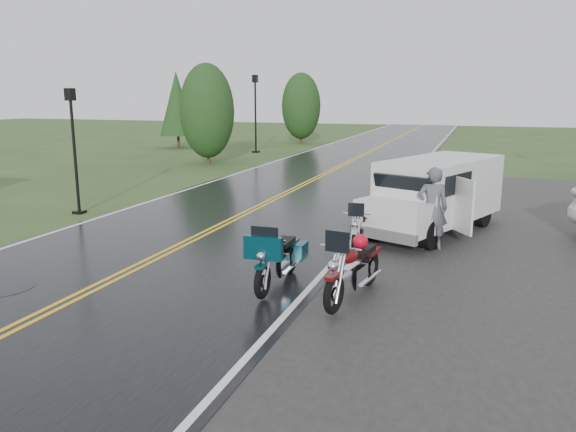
# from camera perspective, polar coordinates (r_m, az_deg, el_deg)

# --- Properties ---
(ground) EXTENTS (120.00, 120.00, 0.00)m
(ground) POSITION_cam_1_polar(r_m,az_deg,el_deg) (11.89, -16.19, -5.72)
(ground) COLOR #2D471E
(ground) RESTS_ON ground
(road) EXTENTS (8.00, 100.00, 0.04)m
(road) POSITION_cam_1_polar(r_m,az_deg,el_deg) (20.61, -0.14, 2.33)
(road) COLOR black
(road) RESTS_ON ground
(motorcycle_red) EXTENTS (1.19, 2.39, 1.35)m
(motorcycle_red) POSITION_cam_1_polar(r_m,az_deg,el_deg) (9.12, 4.71, -6.29)
(motorcycle_red) COLOR #50090B
(motorcycle_red) RESTS_ON ground
(motorcycle_teal) EXTENTS (0.83, 2.19, 1.28)m
(motorcycle_teal) POSITION_cam_1_polar(r_m,az_deg,el_deg) (9.77, -2.61, -5.19)
(motorcycle_teal) COLOR #042C36
(motorcycle_teal) RESTS_ON ground
(motorcycle_silver) EXTENTS (0.89, 2.02, 1.16)m
(motorcycle_silver) POSITION_cam_1_polar(r_m,az_deg,el_deg) (12.46, 6.83, -1.71)
(motorcycle_silver) COLOR #ABB0B3
(motorcycle_silver) RESTS_ON ground
(van_white) EXTENTS (3.65, 5.36, 1.97)m
(van_white) POSITION_cam_1_polar(r_m,az_deg,el_deg) (14.05, 8.79, 1.52)
(van_white) COLOR silver
(van_white) RESTS_ON ground
(person_at_van) EXTENTS (0.77, 0.57, 1.93)m
(person_at_van) POSITION_cam_1_polar(r_m,az_deg,el_deg) (13.35, 14.44, 0.62)
(person_at_van) COLOR #494A4E
(person_at_van) RESTS_ON ground
(lamp_post_near_left) EXTENTS (0.33, 0.33, 3.80)m
(lamp_post_near_left) POSITION_cam_1_polar(r_m,az_deg,el_deg) (18.07, -20.86, 6.15)
(lamp_post_near_left) COLOR black
(lamp_post_near_left) RESTS_ON ground
(lamp_post_far_left) EXTENTS (0.41, 0.41, 4.80)m
(lamp_post_far_left) POSITION_cam_1_polar(r_m,az_deg,el_deg) (35.34, -3.32, 10.33)
(lamp_post_far_left) COLOR black
(lamp_post_far_left) RESTS_ON ground
(tree_left_mid) EXTENTS (2.82, 2.82, 4.41)m
(tree_left_mid) POSITION_cam_1_polar(r_m,az_deg,el_deg) (29.79, -8.19, 9.50)
(tree_left_mid) COLOR #1E3D19
(tree_left_mid) RESTS_ON ground
(tree_left_far) EXTENTS (2.86, 2.86, 4.41)m
(tree_left_far) POSITION_cam_1_polar(r_m,az_deg,el_deg) (42.17, 1.34, 10.38)
(tree_left_far) COLOR #1E3D19
(tree_left_far) RESTS_ON ground
(pine_left_far) EXTENTS (2.39, 2.39, 4.98)m
(pine_left_far) POSITION_cam_1_polar(r_m,az_deg,el_deg) (39.04, -11.19, 10.43)
(pine_left_far) COLOR #1E3D19
(pine_left_far) RESTS_ON ground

